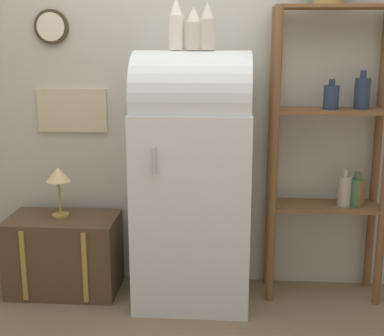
{
  "coord_description": "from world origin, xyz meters",
  "views": [
    {
      "loc": [
        0.22,
        -2.88,
        1.6
      ],
      "look_at": [
        -0.0,
        0.26,
        0.85
      ],
      "focal_mm": 50.0,
      "sensor_mm": 36.0,
      "label": 1
    }
  ],
  "objects": [
    {
      "name": "desk_lamp",
      "position": [
        -0.86,
        0.33,
        0.76
      ],
      "size": [
        0.16,
        0.16,
        0.32
      ],
      "color": "#AD8942",
      "rests_on": "suitcase_trunk"
    },
    {
      "name": "ground_plane",
      "position": [
        0.0,
        0.0,
        0.0
      ],
      "size": [
        12.0,
        12.0,
        0.0
      ],
      "primitive_type": "plane",
      "color": "#7A664C"
    },
    {
      "name": "suitcase_trunk",
      "position": [
        -0.84,
        0.31,
        0.25
      ],
      "size": [
        0.7,
        0.41,
        0.5
      ],
      "color": "brown",
      "rests_on": "ground_plane"
    },
    {
      "name": "vase_right",
      "position": [
        0.09,
        0.26,
        1.68
      ],
      "size": [
        0.1,
        0.1,
        0.27
      ],
      "color": "beige",
      "rests_on": "refrigerator"
    },
    {
      "name": "vase_left",
      "position": [
        -0.09,
        0.27,
        1.69
      ],
      "size": [
        0.08,
        0.08,
        0.3
      ],
      "color": "white",
      "rests_on": "refrigerator"
    },
    {
      "name": "shelf_unit",
      "position": [
        0.85,
        0.38,
        1.0
      ],
      "size": [
        0.71,
        0.29,
        1.81
      ],
      "color": "brown",
      "rests_on": "ground_plane"
    },
    {
      "name": "vase_center",
      "position": [
        0.01,
        0.27,
        1.66
      ],
      "size": [
        0.11,
        0.11,
        0.24
      ],
      "color": "beige",
      "rests_on": "refrigerator"
    },
    {
      "name": "refrigerator",
      "position": [
        -0.0,
        0.26,
        0.8
      ],
      "size": [
        0.69,
        0.61,
        1.55
      ],
      "color": "silver",
      "rests_on": "ground_plane"
    },
    {
      "name": "wall_back",
      "position": [
        -0.0,
        0.57,
        1.35
      ],
      "size": [
        7.0,
        0.09,
        2.7
      ],
      "color": "#B7B7AD",
      "rests_on": "ground_plane"
    }
  ]
}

